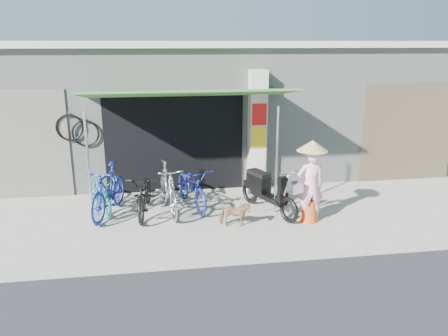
{
  "coord_description": "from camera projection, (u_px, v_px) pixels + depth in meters",
  "views": [
    {
      "loc": [
        -1.55,
        -8.01,
        3.65
      ],
      "look_at": [
        -0.2,
        1.0,
        1.0
      ],
      "focal_mm": 35.0,
      "sensor_mm": 36.0,
      "label": 1
    }
  ],
  "objects": [
    {
      "name": "neighbour_left",
      "position": [
        12.0,
        146.0,
        10.24
      ],
      "size": [
        2.6,
        0.06,
        2.6
      ],
      "primitive_type": "cube",
      "color": "#6B665B",
      "rests_on": "ground"
    },
    {
      "name": "ground",
      "position": [
        241.0,
        228.0,
        8.85
      ],
      "size": [
        80.0,
        80.0,
        0.0
      ],
      "primitive_type": "plane",
      "color": "#AEA99D",
      "rests_on": "ground"
    },
    {
      "name": "street_dog",
      "position": [
        235.0,
        214.0,
        8.86
      ],
      "size": [
        0.68,
        0.4,
        0.54
      ],
      "primitive_type": "imported",
      "rotation": [
        0.0,
        0.0,
        1.39
      ],
      "color": "#A47056",
      "rests_on": "ground"
    },
    {
      "name": "bike_blue",
      "position": [
        108.0,
        190.0,
        9.41
      ],
      "size": [
        1.02,
        1.93,
        1.12
      ],
      "primitive_type": "imported",
      "rotation": [
        0.0,
        0.0,
        -0.28
      ],
      "color": "#222F9C",
      "rests_on": "ground"
    },
    {
      "name": "shop_pillar",
      "position": [
        257.0,
        131.0,
        10.88
      ],
      "size": [
        0.42,
        0.44,
        3.0
      ],
      "color": "beige",
      "rests_on": "ground"
    },
    {
      "name": "bike_navy",
      "position": [
        192.0,
        186.0,
        9.92
      ],
      "size": [
        1.09,
        1.94,
        0.97
      ],
      "primitive_type": "imported",
      "rotation": [
        0.0,
        0.0,
        0.26
      ],
      "color": "navy",
      "rests_on": "ground"
    },
    {
      "name": "bike_silver",
      "position": [
        168.0,
        188.0,
        9.56
      ],
      "size": [
        0.81,
        1.92,
        1.11
      ],
      "primitive_type": "imported",
      "rotation": [
        0.0,
        0.0,
        0.16
      ],
      "color": "#A4A4A9",
      "rests_on": "ground"
    },
    {
      "name": "bike_teal",
      "position": [
        102.0,
        191.0,
        9.73
      ],
      "size": [
        1.07,
        1.74,
        0.86
      ],
      "primitive_type": "imported",
      "rotation": [
        0.0,
        0.0,
        0.33
      ],
      "color": "#1C7C80",
      "rests_on": "ground"
    },
    {
      "name": "bicycle_shop",
      "position": [
        210.0,
        104.0,
        13.17
      ],
      "size": [
        12.3,
        5.3,
        3.66
      ],
      "color": "gray",
      "rests_on": "ground"
    },
    {
      "name": "awning",
      "position": [
        188.0,
        95.0,
        9.57
      ],
      "size": [
        4.6,
        1.88,
        2.72
      ],
      "color": "#35692F",
      "rests_on": "ground"
    },
    {
      "name": "moped",
      "position": [
        267.0,
        191.0,
        9.59
      ],
      "size": [
        0.96,
        1.81,
        1.09
      ],
      "rotation": [
        0.0,
        0.0,
        0.42
      ],
      "color": "black",
      "rests_on": "ground"
    },
    {
      "name": "neighbour_right",
      "position": [
        407.0,
        133.0,
        11.66
      ],
      "size": [
        2.6,
        0.06,
        2.6
      ],
      "primitive_type": "cube",
      "color": "brown",
      "rests_on": "ground"
    },
    {
      "name": "nun",
      "position": [
        311.0,
        182.0,
        8.99
      ],
      "size": [
        0.64,
        0.64,
        1.75
      ],
      "rotation": [
        0.0,
        0.0,
        3.1
      ],
      "color": "#F3A4C2",
      "rests_on": "ground"
    },
    {
      "name": "bike_black",
      "position": [
        145.0,
        193.0,
        9.47
      ],
      "size": [
        0.8,
        1.86,
        0.95
      ],
      "primitive_type": "imported",
      "rotation": [
        0.0,
        0.0,
        -0.09
      ],
      "color": "black",
      "rests_on": "ground"
    }
  ]
}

